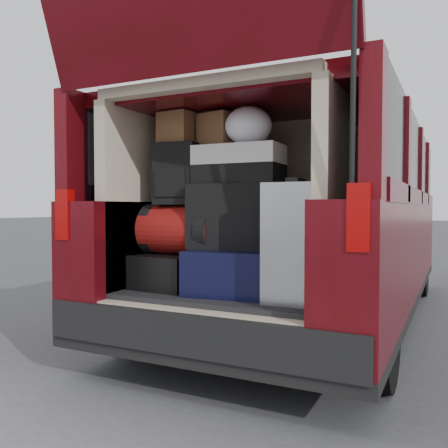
{
  "coord_description": "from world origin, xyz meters",
  "views": [
    {
      "loc": [
        1.24,
        -2.45,
        1.06
      ],
      "look_at": [
        -0.06,
        0.2,
        0.96
      ],
      "focal_mm": 38.0,
      "sensor_mm": 36.0,
      "label": 1
    }
  ],
  "objects": [
    {
      "name": "black_hardshell",
      "position": [
        -0.39,
        0.16,
        0.66
      ],
      "size": [
        0.42,
        0.56,
        0.21
      ],
      "primitive_type": "cube",
      "rotation": [
        0.0,
        0.0,
        -0.06
      ],
      "color": "black",
      "rests_on": "load_floor"
    },
    {
      "name": "backpack",
      "position": [
        -0.35,
        0.12,
        1.28
      ],
      "size": [
        0.29,
        0.2,
        0.39
      ],
      "primitive_type": "cube",
      "rotation": [
        0.0,
        0.0,
        0.14
      ],
      "color": "black",
      "rests_on": "red_duffel"
    },
    {
      "name": "minivan",
      "position": [
        0.0,
        1.86,
        0.91
      ],
      "size": [
        1.9,
        5.35,
        2.77
      ],
      "color": "black",
      "rests_on": "ground"
    },
    {
      "name": "red_duffel",
      "position": [
        -0.34,
        0.15,
        0.92
      ],
      "size": [
        0.5,
        0.33,
        0.32
      ],
      "primitive_type": "cube",
      "rotation": [
        0.0,
        0.0,
        0.03
      ],
      "color": "maroon",
      "rests_on": "black_hardshell"
    },
    {
      "name": "ground",
      "position": [
        0.0,
        0.0,
        0.0
      ],
      "size": [
        80.0,
        80.0,
        0.0
      ],
      "primitive_type": "plane",
      "color": "#3C3C3E",
      "rests_on": "ground"
    },
    {
      "name": "black_soft_case",
      "position": [
        0.02,
        0.19,
        1.01
      ],
      "size": [
        0.59,
        0.41,
        0.39
      ],
      "primitive_type": "cube",
      "rotation": [
        0.0,
        0.0,
        0.17
      ],
      "color": "black",
      "rests_on": "navy_hardshell"
    },
    {
      "name": "silver_roller",
      "position": [
        0.45,
        0.08,
        0.87
      ],
      "size": [
        0.28,
        0.44,
        0.64
      ],
      "primitive_type": "cube",
      "rotation": [
        0.0,
        0.0,
        0.04
      ],
      "color": "silver",
      "rests_on": "load_floor"
    },
    {
      "name": "grocery_sack_lower",
      "position": [
        -0.38,
        0.18,
        1.57
      ],
      "size": [
        0.23,
        0.2,
        0.2
      ],
      "primitive_type": "cube",
      "rotation": [
        0.0,
        0.0,
        -0.08
      ],
      "color": "brown",
      "rests_on": "backpack"
    },
    {
      "name": "twotone_duffel",
      "position": [
        0.05,
        0.19,
        1.32
      ],
      "size": [
        0.53,
        0.29,
        0.24
      ],
      "primitive_type": "cube",
      "rotation": [
        0.0,
        0.0,
        0.02
      ],
      "color": "white",
      "rests_on": "black_soft_case"
    },
    {
      "name": "load_floor",
      "position": [
        0.0,
        0.28,
        0.28
      ],
      "size": [
        1.24,
        1.05,
        0.55
      ],
      "primitive_type": "cube",
      "color": "black",
      "rests_on": "ground"
    },
    {
      "name": "navy_hardshell",
      "position": [
        0.04,
        0.17,
        0.68
      ],
      "size": [
        0.56,
        0.65,
        0.26
      ],
      "primitive_type": "cube",
      "rotation": [
        0.0,
        0.0,
        0.11
      ],
      "color": "black",
      "rests_on": "load_floor"
    },
    {
      "name": "grocery_sack_upper",
      "position": [
        -0.13,
        0.25,
        1.55
      ],
      "size": [
        0.25,
        0.22,
        0.22
      ],
      "primitive_type": "cube",
      "rotation": [
        0.0,
        0.0,
        -0.2
      ],
      "color": "brown",
      "rests_on": "twotone_duffel"
    },
    {
      "name": "plastic_bag_center",
      "position": [
        0.11,
        0.19,
        1.56
      ],
      "size": [
        0.3,
        0.28,
        0.23
      ],
      "primitive_type": "ellipsoid",
      "rotation": [
        0.0,
        0.0,
        0.04
      ],
      "color": "white",
      "rests_on": "twotone_duffel"
    }
  ]
}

